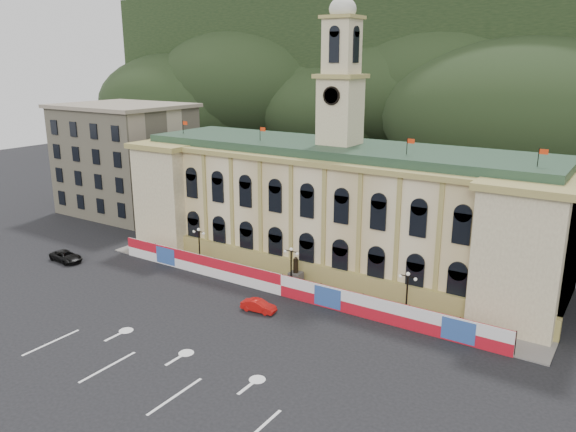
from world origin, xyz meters
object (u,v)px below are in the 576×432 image
Objects in this scene: black_suv at (66,256)px; lamp_center at (291,265)px; red_sedan at (259,306)px; statue at (296,277)px.

lamp_center is at bearing -70.25° from black_suv.
red_sedan is 0.77× the size of black_suv.
lamp_center is 7.23m from red_sedan.
statue is 0.72× the size of lamp_center.
statue is 0.94× the size of red_sedan.
red_sedan is (0.32, -7.80, -0.55)m from statue.
statue is 31.43m from black_suv.
statue is at bearing -3.78° from red_sedan.
black_suv is at bearing 86.80° from red_sedan.
lamp_center is 31.23m from black_suv.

